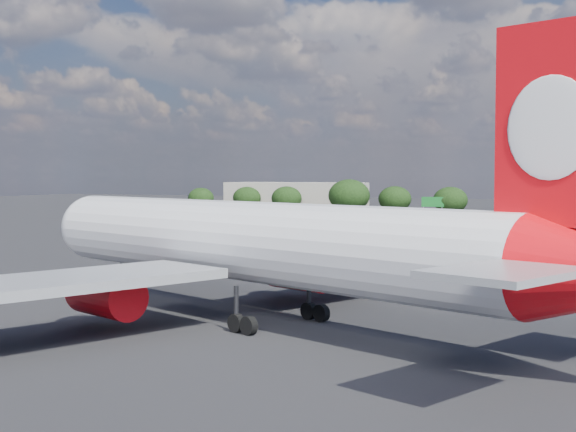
% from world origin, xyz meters
% --- Properties ---
extents(ground, '(500.00, 500.00, 0.00)m').
position_xyz_m(ground, '(0.00, 60.00, 0.00)').
color(ground, black).
rests_on(ground, ground).
extents(qantas_airliner, '(53.91, 51.86, 18.23)m').
position_xyz_m(qantas_airliner, '(12.01, 17.72, 5.55)').
color(qantas_airliner, white).
rests_on(qantas_airliner, ground).
extents(terminal_building, '(42.00, 16.00, 8.00)m').
position_xyz_m(terminal_building, '(-65.00, 192.00, 4.00)').
color(terminal_building, gray).
rests_on(terminal_building, ground).
extents(highway_sign, '(6.00, 0.30, 4.50)m').
position_xyz_m(highway_sign, '(-18.00, 176.00, 3.13)').
color(highway_sign, '#166F25').
rests_on(highway_sign, ground).
extents(billboard_yellow, '(5.00, 0.30, 5.50)m').
position_xyz_m(billboard_yellow, '(12.00, 182.00, 3.87)').
color(billboard_yellow, gold).
rests_on(billboard_yellow, ground).
extents(horizon_treeline, '(204.00, 15.03, 9.12)m').
position_xyz_m(horizon_treeline, '(10.59, 180.73, 3.87)').
color(horizon_treeline, black).
rests_on(horizon_treeline, ground).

